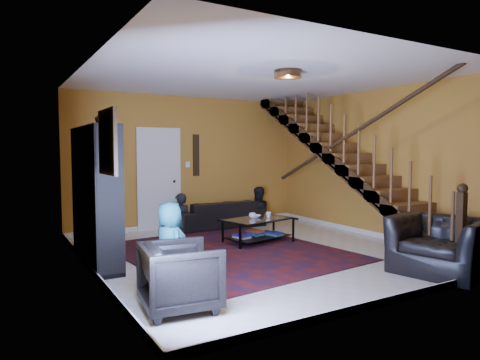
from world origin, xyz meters
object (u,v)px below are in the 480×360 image
object	(u,v)px
sofa	(219,214)
armchair_right	(441,245)
coffee_table	(258,229)
bookshelf	(96,198)
armchair_left	(180,276)

from	to	relation	value
sofa	armchair_right	distance (m)	4.66
armchair_right	coffee_table	xyz separation A→B (m)	(-1.13, 2.82, -0.12)
bookshelf	armchair_left	size ratio (longest dim) A/B	2.58
bookshelf	armchair_right	size ratio (longest dim) A/B	1.71
armchair_right	coffee_table	distance (m)	3.04
armchair_right	coffee_table	world-z (taller)	armchair_right
bookshelf	armchair_left	world-z (taller)	bookshelf
armchair_right	armchair_left	bearing A→B (deg)	-111.85
bookshelf	armchair_right	world-z (taller)	bookshelf
bookshelf	coffee_table	bearing A→B (deg)	-0.70
bookshelf	armchair_left	xyz separation A→B (m)	(0.35, -2.33, -0.61)
armchair_left	armchair_right	xyz separation A→B (m)	(3.55, -0.52, 0.03)
sofa	bookshelf	bearing A→B (deg)	30.00
bookshelf	armchair_right	xyz separation A→B (m)	(3.90, -2.85, -0.59)
armchair_left	armchair_right	bearing A→B (deg)	-91.39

